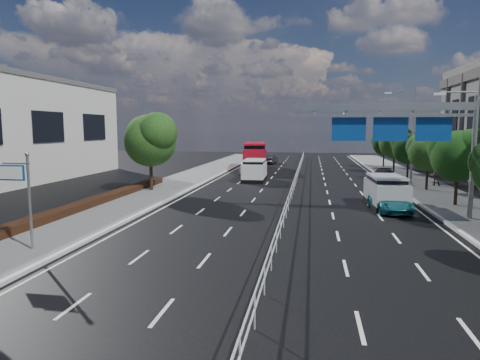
# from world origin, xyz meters

# --- Properties ---
(ground) EXTENTS (160.00, 160.00, 0.00)m
(ground) POSITION_xyz_m (0.00, 0.00, 0.00)
(ground) COLOR black
(ground) RESTS_ON ground
(sidewalk_near) EXTENTS (5.00, 140.00, 0.14)m
(sidewalk_near) POSITION_xyz_m (-11.50, 0.00, 0.07)
(sidewalk_near) COLOR slate
(sidewalk_near) RESTS_ON ground
(kerb_near) EXTENTS (0.25, 140.00, 0.15)m
(kerb_near) POSITION_xyz_m (-9.00, 0.00, 0.07)
(kerb_near) COLOR silver
(kerb_near) RESTS_ON ground
(median_fence) EXTENTS (0.05, 85.00, 1.02)m
(median_fence) POSITION_xyz_m (0.00, 22.50, 0.53)
(median_fence) COLOR silver
(median_fence) RESTS_ON ground
(hedge_near) EXTENTS (1.00, 36.00, 0.44)m
(hedge_near) POSITION_xyz_m (-13.30, 5.00, 0.36)
(hedge_near) COLOR black
(hedge_near) RESTS_ON sidewalk_near
(toilet_sign) EXTENTS (1.62, 0.18, 4.34)m
(toilet_sign) POSITION_xyz_m (-10.95, 0.00, 2.94)
(toilet_sign) COLOR gray
(toilet_sign) RESTS_ON ground
(overhead_gantry) EXTENTS (10.24, 0.38, 7.45)m
(overhead_gantry) POSITION_xyz_m (6.74, 10.05, 5.61)
(overhead_gantry) COLOR gray
(overhead_gantry) RESTS_ON ground
(streetlight_far) EXTENTS (2.78, 2.40, 9.00)m
(streetlight_far) POSITION_xyz_m (10.50, 26.00, 5.21)
(streetlight_far) COLOR gray
(streetlight_far) RESTS_ON ground
(near_tree_back) EXTENTS (4.84, 4.51, 6.69)m
(near_tree_back) POSITION_xyz_m (-11.94, 17.97, 4.61)
(near_tree_back) COLOR black
(near_tree_back) RESTS_ON ground
(far_tree_d) EXTENTS (3.85, 3.59, 5.34)m
(far_tree_d) POSITION_xyz_m (11.25, 14.48, 3.69)
(far_tree_d) COLOR black
(far_tree_d) RESTS_ON ground
(far_tree_e) EXTENTS (3.63, 3.38, 5.13)m
(far_tree_e) POSITION_xyz_m (11.25, 21.98, 3.56)
(far_tree_e) COLOR black
(far_tree_e) RESTS_ON ground
(far_tree_f) EXTENTS (3.52, 3.28, 5.02)m
(far_tree_f) POSITION_xyz_m (11.24, 29.48, 3.49)
(far_tree_f) COLOR black
(far_tree_f) RESTS_ON ground
(far_tree_g) EXTENTS (3.96, 3.69, 5.45)m
(far_tree_g) POSITION_xyz_m (11.25, 36.98, 3.75)
(far_tree_g) COLOR black
(far_tree_g) RESTS_ON ground
(far_tree_h) EXTENTS (3.41, 3.18, 4.91)m
(far_tree_h) POSITION_xyz_m (11.24, 44.48, 3.42)
(far_tree_h) COLOR black
(far_tree_h) RESTS_ON ground
(white_minivan) EXTENTS (2.33, 5.14, 2.21)m
(white_minivan) POSITION_xyz_m (-4.30, 26.89, 1.08)
(white_minivan) COLOR black
(white_minivan) RESTS_ON ground
(red_bus) EXTENTS (4.27, 12.04, 3.52)m
(red_bus) POSITION_xyz_m (-5.88, 38.89, 1.83)
(red_bus) COLOR black
(red_bus) RESTS_ON ground
(near_car_silver) EXTENTS (2.48, 5.22, 1.72)m
(near_car_silver) POSITION_xyz_m (-5.83, 32.92, 0.86)
(near_car_silver) COLOR #A8A9AF
(near_car_silver) RESTS_ON ground
(near_car_dark) EXTENTS (2.06, 4.46, 1.42)m
(near_car_dark) POSITION_xyz_m (-4.75, 48.50, 0.71)
(near_car_dark) COLOR black
(near_car_dark) RESTS_ON ground
(silver_minivan) EXTENTS (2.44, 5.27, 2.15)m
(silver_minivan) POSITION_xyz_m (6.50, 13.77, 1.06)
(silver_minivan) COLOR black
(silver_minivan) RESTS_ON ground
(parked_car_teal) EXTENTS (2.51, 4.59, 1.22)m
(parked_car_teal) POSITION_xyz_m (6.50, 12.00, 0.61)
(parked_car_teal) COLOR #18656F
(parked_car_teal) RESTS_ON ground
(parked_car_dark) EXTENTS (2.39, 5.25, 1.49)m
(parked_car_dark) POSITION_xyz_m (8.30, 25.50, 0.75)
(parked_car_dark) COLOR black
(parked_car_dark) RESTS_ON ground
(pedestrian_b) EXTENTS (1.02, 0.90, 1.77)m
(pedestrian_b) POSITION_xyz_m (12.73, 25.02, 1.03)
(pedestrian_b) COLOR gray
(pedestrian_b) RESTS_ON sidewalk_far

